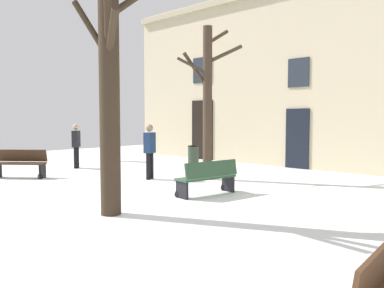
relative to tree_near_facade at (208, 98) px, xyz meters
The scene contains 10 objects.
ground_plane 3.96m from the tree_near_facade, 75.40° to the right, with size 28.89×28.89×0.00m, color white.
building_facade 4.69m from the tree_near_facade, 80.22° to the left, with size 18.06×0.60×7.11m.
tree_near_facade is the anchor object (origin of this frame).
tree_right_of_center 4.95m from the tree_near_facade, 70.87° to the right, with size 1.66×1.68×5.55m.
litter_bin 4.18m from the tree_near_facade, 140.49° to the left, with size 0.46×0.46×0.79m.
bench_back_to_back_left 3.29m from the tree_near_facade, 48.52° to the right, with size 0.74×1.68×0.86m.
bench_near_lamp 6.28m from the tree_near_facade, 139.12° to the right, with size 1.53×1.37×0.90m.
person_by_shop_door 6.64m from the tree_near_facade, behind, with size 0.43×0.42×1.73m.
person_strolling 2.38m from the tree_near_facade, 135.83° to the right, with size 0.33×0.43×1.71m.
person_crossing_plaza 5.77m from the tree_near_facade, 165.22° to the right, with size 0.42×0.43×1.67m.
Camera 1 is at (7.27, -6.17, 1.90)m, focal length 36.87 mm.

